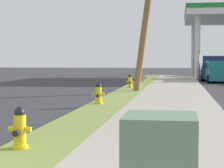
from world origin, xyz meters
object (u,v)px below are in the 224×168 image
fire_hydrant_third (130,82)px  truck_black_on_apron (217,67)px  fire_hydrant_second (98,95)px  fire_hydrant_nearest (20,130)px  car_teal_by_near_pump (218,72)px  truck_navy_at_forecourt (214,69)px

fire_hydrant_third → truck_black_on_apron: truck_black_on_apron is taller
fire_hydrant_third → fire_hydrant_second: bearing=-90.9°
fire_hydrant_third → truck_black_on_apron: 20.82m
fire_hydrant_nearest → fire_hydrant_second: (-0.03, 7.84, 0.00)m
fire_hydrant_third → car_teal_by_near_pump: 10.59m
fire_hydrant_nearest → fire_hydrant_third: (0.11, 16.63, 0.00)m
fire_hydrant_third → truck_navy_at_forecourt: bearing=65.7°
fire_hydrant_nearest → fire_hydrant_second: bearing=90.3°
fire_hydrant_third → truck_black_on_apron: (6.37, 19.81, 0.47)m
fire_hydrant_second → car_teal_by_near_pump: bearing=72.2°
car_teal_by_near_pump → truck_navy_at_forecourt: 3.29m
fire_hydrant_third → truck_black_on_apron: size_ratio=0.13×
fire_hydrant_nearest → truck_navy_at_forecourt: (5.65, 28.91, 0.47)m
truck_navy_at_forecourt → truck_black_on_apron: (0.83, 7.53, 0.00)m
fire_hydrant_second → fire_hydrant_third: size_ratio=1.00×
fire_hydrant_second → fire_hydrant_third: (0.14, 8.79, 0.00)m
truck_navy_at_forecourt → car_teal_by_near_pump: bearing=-89.5°
fire_hydrant_nearest → fire_hydrant_third: size_ratio=1.00×
fire_hydrant_nearest → car_teal_by_near_pump: (5.68, 25.63, 0.28)m
fire_hydrant_nearest → truck_black_on_apron: truck_black_on_apron is taller
car_teal_by_near_pump → truck_navy_at_forecourt: size_ratio=0.83×
fire_hydrant_second → fire_hydrant_third: same height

